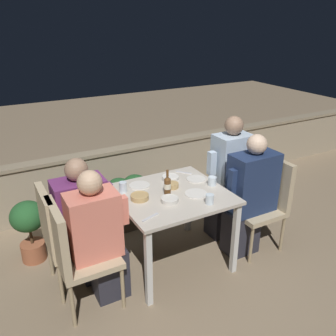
{
  "coord_description": "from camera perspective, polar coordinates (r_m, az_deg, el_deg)",
  "views": [
    {
      "loc": [
        -1.4,
        -2.5,
        2.21
      ],
      "look_at": [
        0.0,
        0.07,
        0.97
      ],
      "focal_mm": 38.0,
      "sensor_mm": 36.0,
      "label": 1
    }
  ],
  "objects": [
    {
      "name": "ground_plane",
      "position": [
        3.62,
        0.54,
        -14.68
      ],
      "size": [
        16.0,
        16.0,
        0.0
      ],
      "primitive_type": "plane",
      "color": "#847056"
    },
    {
      "name": "parapet_wall",
      "position": [
        4.58,
        -8.32,
        -1.08
      ],
      "size": [
        9.0,
        0.18,
        0.72
      ],
      "color": "gray",
      "rests_on": "ground_plane"
    },
    {
      "name": "dining_table",
      "position": [
        3.26,
        0.58,
        -5.51
      ],
      "size": [
        0.97,
        0.91,
        0.75
      ],
      "color": "#BCB2A3",
      "rests_on": "ground_plane"
    },
    {
      "name": "planter_hedge",
      "position": [
        4.04,
        -7.46,
        -5.12
      ],
      "size": [
        0.71,
        0.47,
        0.57
      ],
      "color": "brown",
      "rests_on": "ground_plane"
    },
    {
      "name": "chair_left_near",
      "position": [
        2.92,
        -15.0,
        -12.47
      ],
      "size": [
        0.47,
        0.47,
        0.95
      ],
      "color": "tan",
      "rests_on": "ground_plane"
    },
    {
      "name": "person_coral_top",
      "position": [
        2.94,
        -10.98,
        -10.9
      ],
      "size": [
        0.48,
        0.26,
        1.18
      ],
      "color": "#282833",
      "rests_on": "ground_plane"
    },
    {
      "name": "chair_left_far",
      "position": [
        3.16,
        -16.72,
        -9.8
      ],
      "size": [
        0.47,
        0.47,
        0.95
      ],
      "color": "tan",
      "rests_on": "ground_plane"
    },
    {
      "name": "person_purple_stripe",
      "position": [
        3.17,
        -13.01,
        -8.4
      ],
      "size": [
        0.5,
        0.26,
        1.18
      ],
      "color": "#282833",
      "rests_on": "ground_plane"
    },
    {
      "name": "chair_right_near",
      "position": [
        3.71,
        15.28,
        -4.4
      ],
      "size": [
        0.47,
        0.47,
        0.95
      ],
      "color": "tan",
      "rests_on": "ground_plane"
    },
    {
      "name": "person_navy_jumper",
      "position": [
        3.55,
        12.87,
        -4.37
      ],
      "size": [
        0.52,
        0.26,
        1.23
      ],
      "color": "#282833",
      "rests_on": "ground_plane"
    },
    {
      "name": "chair_right_far",
      "position": [
        3.95,
        11.9,
        -2.36
      ],
      "size": [
        0.47,
        0.47,
        0.95
      ],
      "color": "tan",
      "rests_on": "ground_plane"
    },
    {
      "name": "person_blue_shirt",
      "position": [
        3.78,
        9.59,
        -1.48
      ],
      "size": [
        0.47,
        0.26,
        1.32
      ],
      "color": "#282833",
      "rests_on": "ground_plane"
    },
    {
      "name": "beer_bottle",
      "position": [
        3.16,
        -0.06,
        -2.78
      ],
      "size": [
        0.06,
        0.06,
        0.23
      ],
      "color": "brown",
      "rests_on": "dining_table"
    },
    {
      "name": "plate_0",
      "position": [
        3.49,
        4.51,
        -1.76
      ],
      "size": [
        0.19,
        0.19,
        0.01
      ],
      "color": "silver",
      "rests_on": "dining_table"
    },
    {
      "name": "plate_1",
      "position": [
        3.36,
        -4.59,
        -2.79
      ],
      "size": [
        0.19,
        0.19,
        0.01
      ],
      "color": "silver",
      "rests_on": "dining_table"
    },
    {
      "name": "plate_2",
      "position": [
        3.2,
        4.52,
        -4.12
      ],
      "size": [
        0.2,
        0.2,
        0.01
      ],
      "color": "silver",
      "rests_on": "dining_table"
    },
    {
      "name": "bowl_0",
      "position": [
        3.11,
        -4.57,
        -4.59
      ],
      "size": [
        0.16,
        0.16,
        0.05
      ],
      "color": "tan",
      "rests_on": "dining_table"
    },
    {
      "name": "bowl_1",
      "position": [
        3.06,
        0.28,
        -5.05
      ],
      "size": [
        0.15,
        0.15,
        0.04
      ],
      "color": "beige",
      "rests_on": "dining_table"
    },
    {
      "name": "bowl_2",
      "position": [
        3.3,
        0.71,
        -2.75
      ],
      "size": [
        0.12,
        0.12,
        0.05
      ],
      "color": "tan",
      "rests_on": "dining_table"
    },
    {
      "name": "bowl_3",
      "position": [
        3.47,
        0.38,
        -1.54
      ],
      "size": [
        0.16,
        0.16,
        0.04
      ],
      "color": "silver",
      "rests_on": "dining_table"
    },
    {
      "name": "glass_cup_0",
      "position": [
        3.04,
        6.69,
        -4.98
      ],
      "size": [
        0.07,
        0.07,
        0.08
      ],
      "color": "silver",
      "rests_on": "dining_table"
    },
    {
      "name": "glass_cup_1",
      "position": [
        3.24,
        -7.23,
        -3.05
      ],
      "size": [
        0.07,
        0.07,
        0.1
      ],
      "color": "silver",
      "rests_on": "dining_table"
    },
    {
      "name": "glass_cup_2",
      "position": [
        3.37,
        7.11,
        -2.08
      ],
      "size": [
        0.08,
        0.08,
        0.08
      ],
      "color": "silver",
      "rests_on": "dining_table"
    },
    {
      "name": "fork_0",
      "position": [
        3.63,
        2.56,
        -0.72
      ],
      "size": [
        0.12,
        0.14,
        0.01
      ],
      "color": "silver",
      "rests_on": "dining_table"
    },
    {
      "name": "fork_1",
      "position": [
        2.84,
        -2.86,
        -7.89
      ],
      "size": [
        0.17,
        0.07,
        0.01
      ],
      "color": "silver",
      "rests_on": "dining_table"
    },
    {
      "name": "potted_plant",
      "position": [
        3.67,
        -21.38,
        -8.53
      ],
      "size": [
        0.33,
        0.33,
        0.63
      ],
      "color": "#9E5638",
      "rests_on": "ground_plane"
    }
  ]
}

